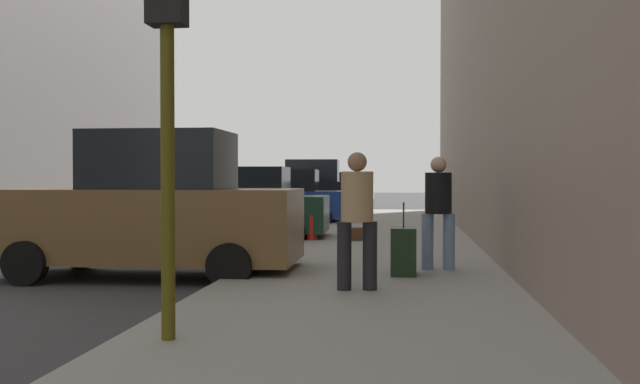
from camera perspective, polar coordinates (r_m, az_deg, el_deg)
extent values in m
plane|color=#38383A|center=(12.77, -24.10, -5.88)|extent=(120.00, 120.00, 0.00)
cube|color=gray|center=(10.98, 4.05, -6.53)|extent=(4.00, 40.00, 0.15)
cube|color=brown|center=(11.27, -13.59, -2.55)|extent=(4.62, 1.90, 1.10)
cube|color=black|center=(11.18, -12.65, 2.45)|extent=(2.09, 1.59, 0.90)
cylinder|color=black|center=(12.72, -18.54, -4.41)|extent=(0.64, 0.23, 0.64)
cylinder|color=black|center=(11.09, -22.53, -5.27)|extent=(0.64, 0.23, 0.64)
cylinder|color=black|center=(11.80, -5.17, -4.80)|extent=(0.64, 0.23, 0.64)
cylinder|color=black|center=(10.01, -7.25, -5.88)|extent=(0.64, 0.23, 0.64)
cube|color=#193828|center=(16.97, -6.55, -1.71)|extent=(4.26, 1.99, 0.84)
cube|color=black|center=(16.91, -5.89, 0.82)|extent=(1.94, 1.63, 0.70)
cylinder|color=black|center=(18.20, -10.19, -2.69)|extent=(0.65, 0.24, 0.64)
cylinder|color=black|center=(16.43, -11.86, -3.12)|extent=(0.65, 0.24, 0.64)
cylinder|color=black|center=(17.69, -1.61, -2.79)|extent=(0.65, 0.24, 0.64)
cylinder|color=black|center=(15.87, -2.36, -3.25)|extent=(0.65, 0.24, 0.64)
cube|color=navy|center=(22.70, -3.12, -0.97)|extent=(4.27, 2.00, 0.84)
cube|color=black|center=(22.66, -2.62, 0.92)|extent=(1.95, 1.64, 0.70)
cylinder|color=black|center=(23.85, -6.07, -1.76)|extent=(0.65, 0.24, 0.64)
cylinder|color=black|center=(22.04, -6.96, -2.01)|extent=(0.65, 0.24, 0.64)
cylinder|color=black|center=(23.49, 0.49, -1.80)|extent=(0.65, 0.24, 0.64)
cylinder|color=black|center=(21.66, 0.14, -2.05)|extent=(0.65, 0.24, 0.64)
cube|color=black|center=(28.86, -0.97, -0.25)|extent=(4.67, 2.02, 1.10)
cube|color=black|center=(28.83, -0.58, 1.70)|extent=(2.13, 1.64, 0.90)
cylinder|color=black|center=(29.97, -3.65, -1.15)|extent=(0.65, 0.25, 0.64)
cylinder|color=black|center=(28.15, -4.19, -1.30)|extent=(0.65, 0.25, 0.64)
cylinder|color=black|center=(29.69, 2.07, -1.17)|extent=(0.65, 0.25, 0.64)
cylinder|color=black|center=(27.85, 1.91, -1.33)|extent=(0.65, 0.25, 0.64)
cube|color=slate|center=(34.99, 0.41, -0.20)|extent=(4.25, 1.96, 0.84)
cube|color=black|center=(34.95, 0.73, 1.02)|extent=(1.93, 1.62, 0.70)
cylinder|color=black|center=(36.13, -1.53, -0.75)|extent=(0.65, 0.24, 0.64)
cylinder|color=black|center=(34.32, -2.07, -0.85)|extent=(0.65, 0.24, 0.64)
cylinder|color=black|center=(35.75, 2.78, -0.77)|extent=(0.65, 0.24, 0.64)
cylinder|color=black|center=(33.92, 2.47, -0.87)|extent=(0.65, 0.24, 0.64)
cube|color=#B7BABF|center=(41.45, 1.41, 0.02)|extent=(4.23, 1.92, 0.84)
cube|color=black|center=(41.43, 1.69, 1.05)|extent=(1.92, 1.60, 0.70)
cylinder|color=black|center=(42.50, -0.33, -0.45)|extent=(0.64, 0.23, 0.64)
cylinder|color=black|center=(40.67, -0.60, -0.53)|extent=(0.64, 0.23, 0.64)
cylinder|color=black|center=(42.30, 3.35, -0.46)|extent=(0.64, 0.23, 0.64)
cylinder|color=black|center=(40.46, 3.24, -0.54)|extent=(0.64, 0.23, 0.64)
cylinder|color=red|center=(15.91, -0.68, -2.86)|extent=(0.22, 0.22, 0.55)
sphere|color=red|center=(15.89, -0.68, -1.67)|extent=(0.20, 0.20, 0.20)
cylinder|color=red|center=(15.93, -1.25, -2.75)|extent=(0.10, 0.09, 0.09)
cylinder|color=red|center=(15.89, -0.10, -2.76)|extent=(0.10, 0.09, 0.09)
cylinder|color=#514C0F|center=(6.27, -12.10, 4.81)|extent=(0.12, 0.12, 3.60)
sphere|color=green|center=(6.55, -11.76, 14.13)|extent=(0.14, 0.14, 0.14)
cylinder|color=#728CB2|center=(10.95, 10.28, -3.94)|extent=(0.19, 0.19, 0.85)
cylinder|color=#728CB2|center=(10.95, 8.60, -3.93)|extent=(0.19, 0.19, 0.85)
cylinder|color=black|center=(10.90, 9.45, -0.08)|extent=(0.42, 0.42, 0.62)
sphere|color=tan|center=(10.90, 9.46, 2.18)|extent=(0.24, 0.24, 0.24)
cylinder|color=black|center=(8.86, 1.95, -5.13)|extent=(0.21, 0.21, 0.85)
cylinder|color=black|center=(8.89, 4.02, -5.11)|extent=(0.21, 0.21, 0.85)
cylinder|color=tan|center=(8.83, 2.99, -0.37)|extent=(0.46, 0.46, 0.62)
sphere|color=#997051|center=(8.82, 2.99, 2.42)|extent=(0.24, 0.24, 0.24)
cube|color=black|center=(10.31, 6.70, -4.72)|extent=(0.36, 0.56, 0.68)
cylinder|color=#333333|center=(10.27, 6.70, -1.83)|extent=(0.02, 0.02, 0.36)
cube|color=#472D19|center=(15.87, 2.82, -3.36)|extent=(0.32, 0.44, 0.28)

